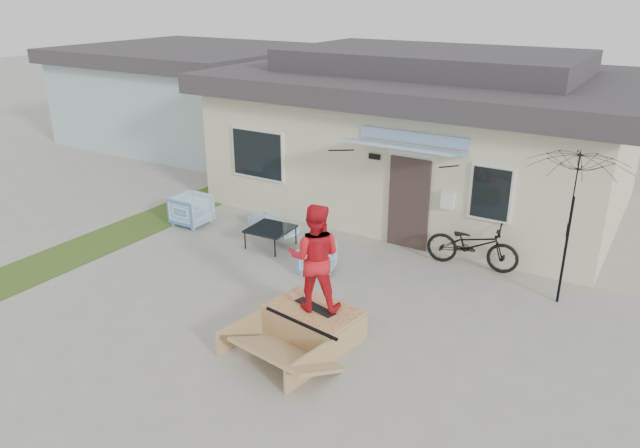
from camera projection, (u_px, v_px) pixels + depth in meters
The scene contains 13 objects.
ground at pixel (253, 319), 10.81m from camera, with size 90.00×90.00×0.00m, color gray.
grass_strip at pixel (135, 228), 14.93m from camera, with size 1.40×8.00×0.01m, color #36521D.
house at pixel (429, 129), 16.44m from camera, with size 10.80×8.49×4.10m.
neighbor_house at pixel (193, 93), 23.21m from camera, with size 8.60×7.60×3.50m.
loveseat at pixel (273, 220), 14.74m from camera, with size 1.33×0.39×0.52m, color teal.
armchair_left at pixel (192, 208), 15.00m from camera, with size 0.83×0.77×0.85m, color teal.
armchair_right at pixel (317, 257), 12.49m from camera, with size 0.68×0.63×0.69m, color teal.
coffee_table at pixel (271, 237), 13.78m from camera, with size 0.93×0.93×0.46m, color black.
bicycle at pixel (473, 240), 12.63m from camera, with size 0.68×1.94×1.24m, color black.
patio_umbrella at pixel (571, 215), 10.79m from camera, with size 2.23×2.14×2.20m.
skate_ramp at pixel (313, 322), 10.24m from camera, with size 1.51×2.01×0.50m, color #A68555, non-canonical shape.
skateboard at pixel (315, 307), 10.17m from camera, with size 0.83×0.21×0.05m, color black.
skater at pixel (315, 256), 9.83m from camera, with size 0.90×0.70×1.84m, color red.
Camera 1 is at (5.96, -7.41, 5.55)m, focal length 33.84 mm.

